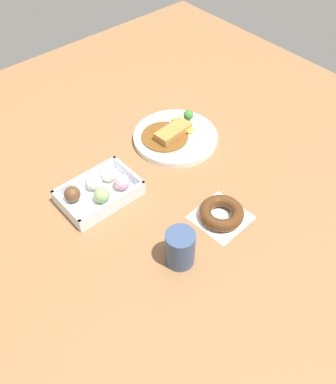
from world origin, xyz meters
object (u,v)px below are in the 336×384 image
(coffee_mug, at_px, (180,248))
(donut_box, at_px, (100,190))
(chocolate_ring_donut, at_px, (220,214))
(curry_plate, at_px, (175,136))

(coffee_mug, bearing_deg, donut_box, -85.47)
(donut_box, xyz_separation_m, chocolate_ring_donut, (-0.18, 0.26, -0.01))
(coffee_mug, bearing_deg, chocolate_ring_donut, -170.75)
(donut_box, distance_m, coffee_mug, 0.29)
(curry_plate, distance_m, coffee_mug, 0.44)
(curry_plate, xyz_separation_m, chocolate_ring_donut, (0.12, 0.31, 0.00))
(curry_plate, bearing_deg, coffee_mug, 49.71)
(chocolate_ring_donut, bearing_deg, donut_box, -55.09)
(curry_plate, relative_size, donut_box, 1.24)
(donut_box, bearing_deg, chocolate_ring_donut, 124.91)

